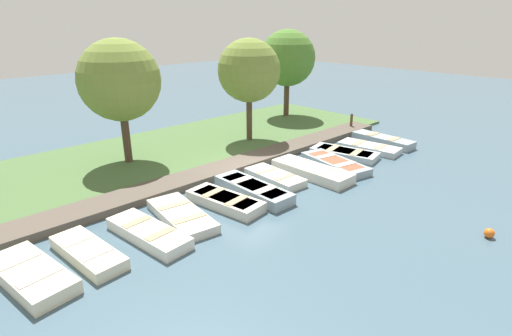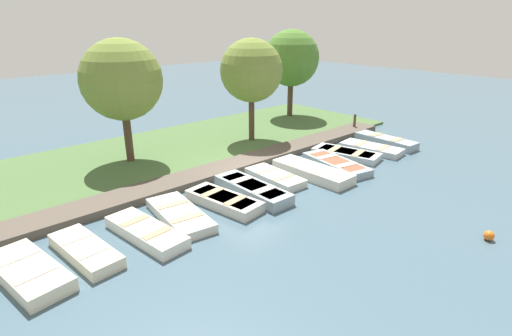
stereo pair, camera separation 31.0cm
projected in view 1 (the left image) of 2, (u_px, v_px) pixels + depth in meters
ground_plane at (252, 175)px, 17.03m from camera, size 80.00×80.00×0.00m
shore_bank at (186, 148)px, 20.41m from camera, size 8.00×24.00×0.12m
dock_walkway at (235, 165)px, 17.73m from camera, size 1.36×20.32×0.29m
rowboat_0 at (31, 275)px, 10.06m from camera, size 3.05×1.57×0.40m
rowboat_1 at (88, 252)px, 11.06m from camera, size 2.81×1.20×0.37m
rowboat_2 at (148, 233)px, 12.05m from camera, size 3.13×1.34×0.38m
rowboat_3 at (182, 215)px, 13.17m from camera, size 3.20×1.60×0.33m
rowboat_4 at (225, 201)px, 14.14m from camera, size 3.04×1.50×0.39m
rowboat_5 at (253, 189)px, 15.03m from camera, size 3.41×1.12×0.44m
rowboat_6 at (275, 177)px, 16.34m from camera, size 2.70×1.20×0.34m
rowboat_7 at (312, 171)px, 16.84m from camera, size 3.60×1.22×0.44m
rowboat_8 at (335, 163)px, 17.86m from camera, size 3.54×1.88×0.35m
rowboat_9 at (344, 153)px, 19.25m from camera, size 3.34×1.93×0.33m
rowboat_10 at (369, 148)px, 20.06m from camera, size 3.12×1.57×0.33m
rowboat_11 at (383, 140)px, 21.14m from camera, size 3.34×1.10×0.43m
mooring_post_far at (351, 122)px, 23.51m from camera, size 0.15×0.15×1.05m
buoy at (489, 233)px, 12.10m from camera, size 0.30×0.30×0.30m
park_tree_left at (120, 81)px, 16.99m from camera, size 3.49×3.49×5.54m
park_tree_center at (249, 71)px, 20.35m from camera, size 3.22×3.22×5.38m
park_tree_right at (288, 58)px, 25.63m from camera, size 3.57×3.57×5.66m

